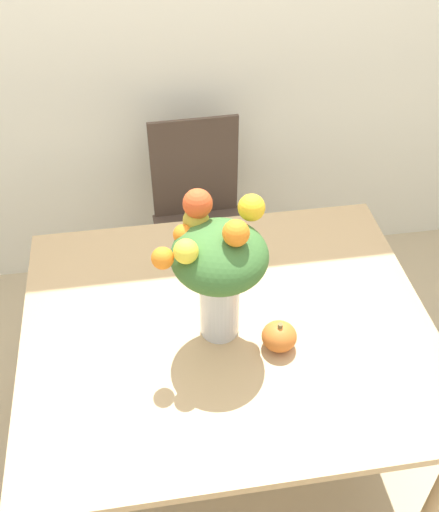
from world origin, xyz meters
TOP-DOWN VIEW (x-y plane):
  - ground_plane at (0.00, 0.00)m, footprint 12.00×12.00m
  - wall_back at (0.00, 1.24)m, footprint 8.00×0.06m
  - dining_table at (0.00, 0.00)m, footprint 1.31×1.10m
  - flower_vase at (-0.03, -0.01)m, footprint 0.34×0.29m
  - pumpkin at (0.14, -0.11)m, footprint 0.11×0.11m
  - dining_chair_near_window at (0.02, 0.89)m, footprint 0.43×0.43m

SIDE VIEW (x-z plane):
  - ground_plane at x=0.00m, z-range 0.00..0.00m
  - dining_chair_near_window at x=0.02m, z-range 0.01..0.96m
  - dining_table at x=0.00m, z-range 0.29..1.06m
  - pumpkin at x=0.14m, z-range 0.76..0.86m
  - flower_vase at x=-0.03m, z-range 0.81..1.29m
  - wall_back at x=0.00m, z-range 0.00..2.70m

